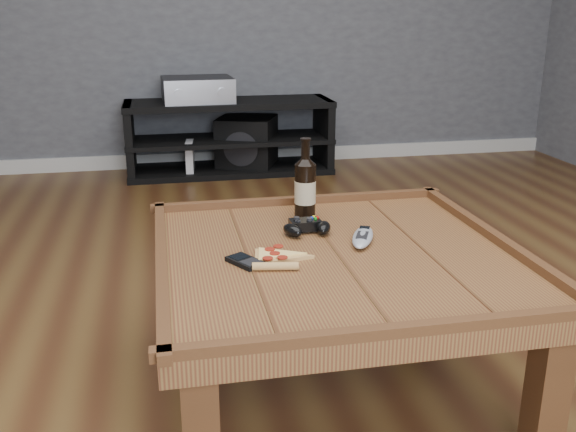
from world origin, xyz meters
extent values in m
plane|color=#432513|center=(0.00, 0.00, 0.00)|extent=(6.00, 6.00, 0.00)
cube|color=silver|center=(0.00, 2.99, 0.05)|extent=(5.00, 0.02, 0.10)
cube|color=#572A18|center=(0.00, 0.00, 0.42)|extent=(1.00, 1.00, 0.06)
cube|color=#422311|center=(0.42, -0.42, 0.20)|extent=(0.08, 0.08, 0.39)
cube|color=#422311|center=(-0.42, 0.42, 0.20)|extent=(0.08, 0.08, 0.39)
cube|color=#422311|center=(0.42, 0.42, 0.20)|extent=(0.08, 0.08, 0.39)
cube|color=#422311|center=(0.00, 0.48, 0.46)|extent=(1.03, 0.03, 0.03)
cube|color=#422311|center=(0.00, -0.48, 0.46)|extent=(1.03, 0.03, 0.03)
cube|color=#422311|center=(0.48, 0.00, 0.46)|extent=(0.03, 1.03, 0.03)
cube|color=#422311|center=(-0.48, 0.00, 0.46)|extent=(0.03, 1.03, 0.03)
cube|color=black|center=(0.00, 2.75, 0.48)|extent=(1.40, 0.45, 0.04)
cube|color=black|center=(0.00, 2.75, 0.23)|extent=(1.40, 0.45, 0.03)
cube|color=black|center=(0.00, 2.75, 0.02)|extent=(1.40, 0.45, 0.04)
cube|color=black|center=(-0.67, 2.75, 0.25)|extent=(0.05, 0.44, 0.50)
cube|color=black|center=(0.67, 2.75, 0.25)|extent=(0.05, 0.44, 0.50)
cylinder|color=black|center=(-0.02, 0.32, 0.54)|extent=(0.07, 0.07, 0.18)
cone|color=black|center=(-0.02, 0.32, 0.65)|extent=(0.07, 0.07, 0.03)
cylinder|color=black|center=(-0.02, 0.32, 0.68)|extent=(0.03, 0.03, 0.06)
cylinder|color=black|center=(-0.02, 0.32, 0.71)|extent=(0.03, 0.03, 0.01)
cylinder|color=#C9BA91|center=(-0.02, 0.32, 0.54)|extent=(0.07, 0.07, 0.07)
cube|color=black|center=(-0.05, 0.19, 0.47)|extent=(0.10, 0.06, 0.03)
ellipsoid|color=black|center=(-0.09, 0.16, 0.47)|extent=(0.07, 0.09, 0.04)
ellipsoid|color=black|center=(0.00, 0.16, 0.47)|extent=(0.07, 0.09, 0.04)
cylinder|color=black|center=(-0.07, 0.20, 0.49)|extent=(0.02, 0.02, 0.01)
cylinder|color=black|center=(-0.04, 0.19, 0.49)|extent=(0.02, 0.02, 0.01)
cylinder|color=yellow|center=(-0.02, 0.21, 0.49)|extent=(0.01, 0.01, 0.01)
cylinder|color=red|center=(-0.01, 0.20, 0.49)|extent=(0.01, 0.01, 0.01)
cylinder|color=#0C33CC|center=(-0.02, 0.20, 0.49)|extent=(0.01, 0.01, 0.01)
cylinder|color=#0C9919|center=(-0.02, 0.19, 0.49)|extent=(0.01, 0.01, 0.01)
cylinder|color=tan|center=(-0.19, -0.09, 0.46)|extent=(0.12, 0.04, 0.02)
cylinder|color=maroon|center=(-0.20, -0.04, 0.47)|extent=(0.03, 0.03, 0.00)
cylinder|color=maroon|center=(-0.16, -0.04, 0.47)|extent=(0.03, 0.03, 0.00)
cylinder|color=maroon|center=(-0.18, -0.01, 0.47)|extent=(0.03, 0.03, 0.00)
cylinder|color=maroon|center=(-0.19, 0.03, 0.47)|extent=(0.03, 0.03, 0.00)
cylinder|color=maroon|center=(-0.16, 0.04, 0.47)|extent=(0.03, 0.03, 0.00)
cube|color=black|center=(-0.26, -0.03, 0.46)|extent=(0.10, 0.12, 0.01)
cube|color=black|center=(-0.28, -0.01, 0.46)|extent=(0.06, 0.06, 0.00)
cube|color=black|center=(-0.25, -0.05, 0.46)|extent=(0.06, 0.06, 0.00)
ellipsoid|color=#A0A5AE|center=(0.10, 0.08, 0.46)|extent=(0.13, 0.20, 0.03)
cube|color=black|center=(0.12, 0.12, 0.48)|extent=(0.04, 0.03, 0.00)
cube|color=black|center=(0.09, 0.06, 0.48)|extent=(0.05, 0.07, 0.00)
cube|color=black|center=(-0.21, 2.75, 0.58)|extent=(0.47, 0.39, 0.16)
cube|color=#B9BCC3|center=(-0.20, 2.56, 0.58)|extent=(0.46, 0.03, 0.16)
cylinder|color=#B9BCC3|center=(-0.34, 2.55, 0.58)|extent=(0.06, 0.02, 0.06)
cylinder|color=#B9BCC3|center=(-0.06, 2.56, 0.58)|extent=(0.06, 0.02, 0.06)
cube|color=black|center=(0.13, 2.80, 0.19)|extent=(0.49, 0.49, 0.38)
cylinder|color=black|center=(0.06, 2.63, 0.19)|extent=(0.22, 0.10, 0.24)
cube|color=slate|center=(-0.28, 2.67, 0.01)|extent=(0.13, 0.21, 0.02)
cube|color=white|center=(-0.28, 2.67, 0.13)|extent=(0.07, 0.18, 0.23)
camera|label=1|loc=(-0.47, -1.62, 1.11)|focal=40.00mm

